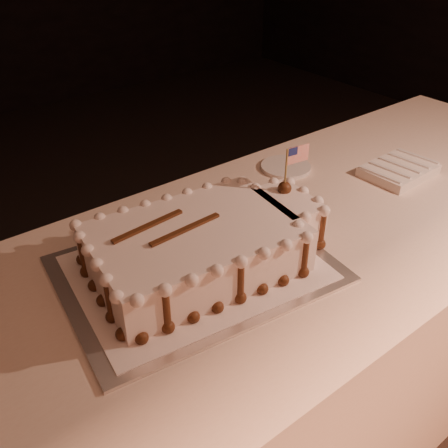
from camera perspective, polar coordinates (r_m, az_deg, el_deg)
banquet_table at (r=1.49m, az=5.36°, el=-13.32°), size 2.40×0.80×0.75m
cake_board at (r=1.12m, az=-3.23°, el=-5.13°), size 0.63×0.51×0.01m
doily at (r=1.12m, az=-3.24°, el=-4.93°), size 0.57×0.46×0.00m
sheet_cake at (r=1.10m, az=-1.90°, el=-2.25°), size 0.57×0.37×0.22m
napkin_stack at (r=1.60m, az=19.32°, el=5.83°), size 0.22×0.16×0.03m
side_plate at (r=1.56m, az=7.07°, el=6.47°), size 0.15×0.15×0.01m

